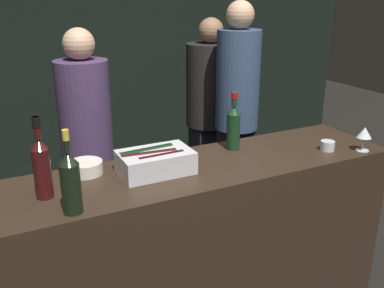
% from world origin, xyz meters
% --- Properties ---
extents(wall_back_chalkboard, '(6.40, 0.06, 2.80)m').
position_xyz_m(wall_back_chalkboard, '(0.00, 2.73, 1.40)').
color(wall_back_chalkboard, black).
rests_on(wall_back_chalkboard, ground_plane).
extents(bar_counter, '(2.29, 0.57, 1.01)m').
position_xyz_m(bar_counter, '(0.00, 0.28, 0.50)').
color(bar_counter, '#2D2116').
rests_on(bar_counter, ground_plane).
extents(ice_bin_with_bottles, '(0.37, 0.23, 0.12)m').
position_xyz_m(ice_bin_with_bottles, '(-0.21, 0.31, 1.07)').
color(ice_bin_with_bottles, silver).
rests_on(ice_bin_with_bottles, bar_counter).
extents(bowl_white, '(0.17, 0.17, 0.06)m').
position_xyz_m(bowl_white, '(-0.53, 0.46, 1.04)').
color(bowl_white, silver).
rests_on(bowl_white, bar_counter).
extents(wine_glass, '(0.08, 0.08, 0.14)m').
position_xyz_m(wine_glass, '(0.98, 0.07, 1.11)').
color(wine_glass, silver).
rests_on(wine_glass, bar_counter).
extents(candle_votive, '(0.08, 0.08, 0.06)m').
position_xyz_m(candle_votive, '(0.81, 0.17, 1.03)').
color(candle_votive, silver).
rests_on(candle_votive, bar_counter).
extents(red_wine_bottle_burgundy, '(0.08, 0.08, 0.34)m').
position_xyz_m(red_wine_bottle_burgundy, '(0.33, 0.43, 1.15)').
color(red_wine_bottle_burgundy, '#143319').
rests_on(red_wine_bottle_burgundy, bar_counter).
extents(red_wine_bottle_black_foil, '(0.08, 0.08, 0.38)m').
position_xyz_m(red_wine_bottle_black_foil, '(-0.76, 0.28, 1.16)').
color(red_wine_bottle_black_foil, '#380F0F').
rests_on(red_wine_bottle_black_foil, bar_counter).
extents(champagne_bottle, '(0.08, 0.08, 0.36)m').
position_xyz_m(champagne_bottle, '(-0.67, 0.08, 1.15)').
color(champagne_bottle, black).
rests_on(champagne_bottle, bar_counter).
extents(person_in_hoodie, '(0.36, 0.36, 1.66)m').
position_xyz_m(person_in_hoodie, '(-0.33, 1.29, 0.92)').
color(person_in_hoodie, black).
rests_on(person_in_hoodie, ground_plane).
extents(person_blond_tee, '(0.34, 0.34, 1.82)m').
position_xyz_m(person_blond_tee, '(0.84, 1.20, 1.03)').
color(person_blond_tee, black).
rests_on(person_blond_tee, ground_plane).
extents(person_grey_polo, '(0.42, 0.42, 1.68)m').
position_xyz_m(person_grey_polo, '(0.83, 1.62, 0.92)').
color(person_grey_polo, black).
rests_on(person_grey_polo, ground_plane).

